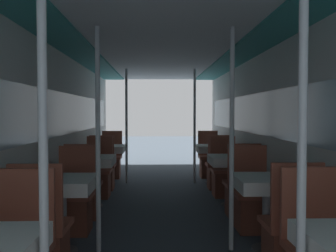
{
  "coord_description": "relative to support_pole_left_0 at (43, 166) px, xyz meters",
  "views": [
    {
      "loc": [
        -0.09,
        -1.02,
        1.35
      ],
      "look_at": [
        0.02,
        2.44,
        1.23
      ],
      "focal_mm": 40.0,
      "sensor_mm": 36.0,
      "label": 1
    }
  ],
  "objects": [
    {
      "name": "wall_left",
      "position": [
        -0.76,
        2.8,
        0.03
      ],
      "size": [
        0.05,
        10.07,
        2.18
      ],
      "color": "silver",
      "rests_on": "ground_plane"
    },
    {
      "name": "dining_table_right_1",
      "position": [
        1.66,
        1.75,
        -0.48
      ],
      "size": [
        0.63,
        0.63,
        0.72
      ],
      "color": "#4C4C51",
      "rests_on": "ground_plane"
    },
    {
      "name": "support_pole_left_0",
      "position": [
        0.0,
        0.0,
        0.0
      ],
      "size": [
        0.05,
        0.05,
        2.18
      ],
      "color": "silver",
      "rests_on": "ground_plane"
    },
    {
      "name": "wall_right",
      "position": [
        2.06,
        2.8,
        0.03
      ],
      "size": [
        0.05,
        10.07,
        2.18
      ],
      "color": "silver",
      "rests_on": "ground_plane"
    },
    {
      "name": "support_pole_left_3",
      "position": [
        0.0,
        5.25,
        0.0
      ],
      "size": [
        0.05,
        0.05,
        2.18
      ],
      "color": "silver",
      "rests_on": "ground_plane"
    },
    {
      "name": "dining_table_left_3",
      "position": [
        -0.36,
        5.25,
        -0.48
      ],
      "size": [
        0.63,
        0.63,
        0.72
      ],
      "color": "#4C4C51",
      "rests_on": "ground_plane"
    },
    {
      "name": "chair_right_far_3",
      "position": [
        1.66,
        5.85,
        -0.8
      ],
      "size": [
        0.42,
        0.42,
        0.96
      ],
      "rotation": [
        0.0,
        0.0,
        3.14
      ],
      "color": "brown",
      "rests_on": "ground_plane"
    },
    {
      "name": "dining_table_left_1",
      "position": [
        -0.36,
        1.75,
        -0.48
      ],
      "size": [
        0.63,
        0.63,
        0.72
      ],
      "color": "#4C4C51",
      "rests_on": "ground_plane"
    },
    {
      "name": "dining_table_right_3",
      "position": [
        1.66,
        5.25,
        -0.48
      ],
      "size": [
        0.63,
        0.63,
        0.72
      ],
      "color": "#4C4C51",
      "rests_on": "ground_plane"
    },
    {
      "name": "support_pole_right_0",
      "position": [
        1.3,
        0.0,
        0.0
      ],
      "size": [
        0.05,
        0.05,
        2.18
      ],
      "color": "silver",
      "rests_on": "ground_plane"
    },
    {
      "name": "chair_left_far_1",
      "position": [
        -0.36,
        2.35,
        -0.8
      ],
      "size": [
        0.42,
        0.42,
        0.96
      ],
      "rotation": [
        0.0,
        0.0,
        3.14
      ],
      "color": "brown",
      "rests_on": "ground_plane"
    },
    {
      "name": "ceiling_panel",
      "position": [
        0.65,
        2.8,
        1.13
      ],
      "size": [
        2.82,
        10.07,
        0.07
      ],
      "color": "silver",
      "rests_on": "wall_left"
    },
    {
      "name": "support_pole_left_1",
      "position": [
        0.0,
        1.75,
        0.0
      ],
      "size": [
        0.05,
        0.05,
        2.18
      ],
      "color": "silver",
      "rests_on": "ground_plane"
    },
    {
      "name": "chair_right_near_2",
      "position": [
        1.66,
        2.9,
        -0.8
      ],
      "size": [
        0.42,
        0.42,
        0.96
      ],
      "color": "brown",
      "rests_on": "ground_plane"
    },
    {
      "name": "chair_right_near_3",
      "position": [
        1.66,
        4.65,
        -0.8
      ],
      "size": [
        0.42,
        0.42,
        0.96
      ],
      "color": "brown",
      "rests_on": "ground_plane"
    },
    {
      "name": "chair_right_near_1",
      "position": [
        1.66,
        1.15,
        -0.8
      ],
      "size": [
        0.42,
        0.42,
        0.96
      ],
      "color": "brown",
      "rests_on": "ground_plane"
    },
    {
      "name": "chair_left_far_2",
      "position": [
        -0.36,
        4.1,
        -0.8
      ],
      "size": [
        0.42,
        0.42,
        0.96
      ],
      "rotation": [
        0.0,
        0.0,
        3.14
      ],
      "color": "brown",
      "rests_on": "ground_plane"
    },
    {
      "name": "support_pole_right_1",
      "position": [
        1.3,
        1.75,
        0.0
      ],
      "size": [
        0.05,
        0.05,
        2.18
      ],
      "color": "silver",
      "rests_on": "ground_plane"
    },
    {
      "name": "dining_table_right_2",
      "position": [
        1.66,
        3.5,
        -0.48
      ],
      "size": [
        0.63,
        0.63,
        0.72
      ],
      "color": "#4C4C51",
      "rests_on": "ground_plane"
    },
    {
      "name": "chair_left_near_3",
      "position": [
        -0.36,
        4.65,
        -0.8
      ],
      "size": [
        0.42,
        0.42,
        0.96
      ],
      "color": "brown",
      "rests_on": "ground_plane"
    },
    {
      "name": "chair_left_near_2",
      "position": [
        -0.36,
        2.9,
        -0.8
      ],
      "size": [
        0.42,
        0.42,
        0.96
      ],
      "color": "brown",
      "rests_on": "ground_plane"
    },
    {
      "name": "chair_left_near_1",
      "position": [
        -0.36,
        1.15,
        -0.8
      ],
      "size": [
        0.42,
        0.42,
        0.96
      ],
      "color": "brown",
      "rests_on": "ground_plane"
    },
    {
      "name": "chair_right_far_1",
      "position": [
        1.66,
        2.35,
        -0.8
      ],
      "size": [
        0.42,
        0.42,
        0.96
      ],
      "rotation": [
        0.0,
        0.0,
        3.14
      ],
      "color": "brown",
      "rests_on": "ground_plane"
    },
    {
      "name": "dining_table_left_2",
      "position": [
        -0.36,
        3.5,
        -0.48
      ],
      "size": [
        0.63,
        0.63,
        0.72
      ],
      "color": "#4C4C51",
      "rests_on": "ground_plane"
    },
    {
      "name": "chair_right_far_2",
      "position": [
        1.66,
        4.1,
        -0.8
      ],
      "size": [
        0.42,
        0.42,
        0.96
      ],
      "rotation": [
        0.0,
        0.0,
        3.14
      ],
      "color": "brown",
      "rests_on": "ground_plane"
    },
    {
      "name": "chair_left_far_3",
      "position": [
        -0.36,
        5.85,
        -0.8
      ],
      "size": [
        0.42,
        0.42,
        0.96
      ],
      "rotation": [
        0.0,
        0.0,
        3.14
      ],
      "color": "brown",
      "rests_on": "ground_plane"
    },
    {
      "name": "support_pole_right_3",
      "position": [
        1.3,
        5.25,
        0.0
      ],
      "size": [
        0.05,
        0.05,
        2.18
      ],
      "color": "silver",
      "rests_on": "ground_plane"
    }
  ]
}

